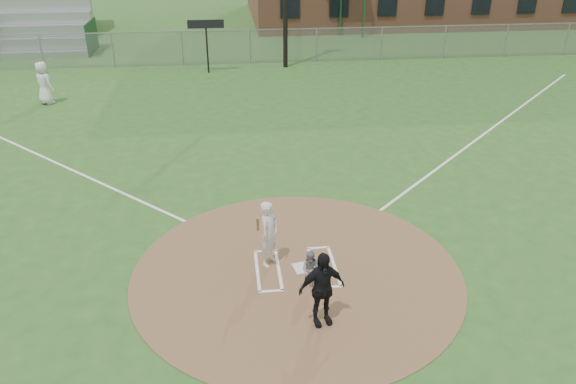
{
  "coord_description": "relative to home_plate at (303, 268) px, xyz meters",
  "views": [
    {
      "loc": [
        -1.56,
        -11.79,
        8.27
      ],
      "look_at": [
        0.0,
        2.0,
        1.3
      ],
      "focal_mm": 35.0,
      "sensor_mm": 36.0,
      "label": 1
    }
  ],
  "objects": [
    {
      "name": "catcher",
      "position": [
        0.07,
        -0.83,
        0.49
      ],
      "size": [
        0.61,
        0.55,
        1.02
      ],
      "primitive_type": "imported",
      "rotation": [
        0.0,
        0.0,
        -0.4
      ],
      "color": "gray",
      "rests_on": "dirt_circle"
    },
    {
      "name": "ground",
      "position": [
        -0.19,
        -0.13,
        -0.04
      ],
      "size": [
        140.0,
        140.0,
        0.0
      ],
      "primitive_type": "plane",
      "color": "#29561D",
      "rests_on": "ground"
    },
    {
      "name": "home_plate",
      "position": [
        0.0,
        0.0,
        0.0
      ],
      "size": [
        0.58,
        0.58,
        0.03
      ],
      "primitive_type": "cube",
      "rotation": [
        0.0,
        0.0,
        0.19
      ],
      "color": "silver",
      "rests_on": "dirt_circle"
    },
    {
      "name": "bleachers",
      "position": [
        -13.19,
        26.07,
        1.55
      ],
      "size": [
        6.08,
        3.2,
        3.2
      ],
      "color": "#B7BABF",
      "rests_on": "ground"
    },
    {
      "name": "foul_line_first",
      "position": [
        8.81,
        8.87,
        -0.03
      ],
      "size": [
        17.04,
        17.04,
        0.01
      ],
      "primitive_type": "cube",
      "rotation": [
        0.0,
        0.0,
        -0.79
      ],
      "color": "white",
      "rests_on": "ground"
    },
    {
      "name": "umpire",
      "position": [
        0.1,
        -2.13,
        0.89
      ],
      "size": [
        1.13,
        0.66,
        1.81
      ],
      "primitive_type": "imported",
      "rotation": [
        0.0,
        0.0,
        0.22
      ],
      "color": "black",
      "rests_on": "dirt_circle"
    },
    {
      "name": "ondeck_player",
      "position": [
        -10.29,
        15.15,
        0.97
      ],
      "size": [
        1.16,
        1.11,
        2.01
      ],
      "primitive_type": "imported",
      "rotation": [
        0.0,
        0.0,
        2.46
      ],
      "color": "silver",
      "rests_on": "ground"
    },
    {
      "name": "batter_at_plate",
      "position": [
        -0.85,
        0.33,
        0.88
      ],
      "size": [
        0.72,
        1.09,
        1.79
      ],
      "color": "silver",
      "rests_on": "dirt_circle"
    },
    {
      "name": "batters_boxes",
      "position": [
        -0.19,
        0.02,
        -0.01
      ],
      "size": [
        2.08,
        1.88,
        0.01
      ],
      "color": "white",
      "rests_on": "dirt_circle"
    },
    {
      "name": "foul_line_third",
      "position": [
        -9.19,
        8.87,
        -0.03
      ],
      "size": [
        17.04,
        17.04,
        0.01
      ],
      "primitive_type": "cube",
      "rotation": [
        0.0,
        0.0,
        0.79
      ],
      "color": "white",
      "rests_on": "ground"
    },
    {
      "name": "outfield_fence",
      "position": [
        -0.19,
        21.87,
        0.98
      ],
      "size": [
        56.08,
        0.08,
        2.03
      ],
      "color": "slate",
      "rests_on": "ground"
    },
    {
      "name": "scoreboard_sign",
      "position": [
        -2.69,
        20.07,
        2.35
      ],
      "size": [
        2.0,
        0.1,
        2.93
      ],
      "color": "black",
      "rests_on": "ground"
    },
    {
      "name": "dirt_circle",
      "position": [
        -0.19,
        -0.13,
        -0.03
      ],
      "size": [
        8.4,
        8.4,
        0.02
      ],
      "primitive_type": "cylinder",
      "color": "brown",
      "rests_on": "ground"
    }
  ]
}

